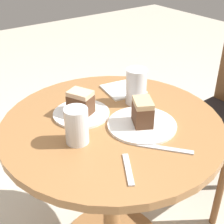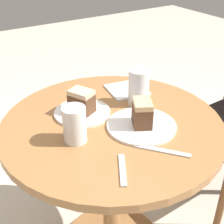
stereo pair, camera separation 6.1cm
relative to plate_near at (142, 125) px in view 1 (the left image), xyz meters
The scene contains 10 objects.
table 0.23m from the plate_near, 141.72° to the right, with size 0.82×0.82×0.72m.
plate_near is the anchor object (origin of this frame).
plate_far 0.24m from the plate_near, 145.36° to the right, with size 0.22×0.22×0.01m.
cake_slice_near 0.05m from the plate_near, behind, with size 0.11×0.10×0.10m.
cake_slice_far 0.24m from the plate_near, 145.36° to the right, with size 0.11×0.10×0.09m.
glass_lemonade 0.25m from the plate_near, 102.80° to the right, with size 0.08×0.08×0.13m.
glass_water 0.19m from the plate_near, 147.54° to the left, with size 0.08×0.08×0.15m.
napkin_stack 0.29m from the plate_near, 155.44° to the left, with size 0.18×0.18×0.01m.
fork 0.15m from the plate_near, 11.68° to the right, with size 0.15×0.13×0.00m.
spoon 0.25m from the plate_near, 50.31° to the right, with size 0.13×0.09×0.00m.
Camera 1 is at (0.79, -0.58, 1.34)m, focal length 50.00 mm.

